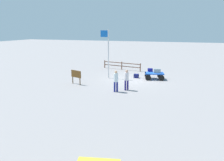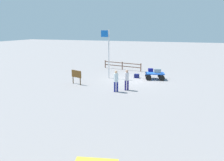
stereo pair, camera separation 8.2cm
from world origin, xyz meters
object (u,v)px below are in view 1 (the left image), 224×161
Objects in this scene: suitcase_tan at (136,76)px; worker_trailing at (116,80)px; worker_lead at (127,79)px; luggage_cart at (154,75)px; signboard at (76,75)px; flagpole at (107,50)px; suitcase_grey at (157,71)px; suitcase_olive at (150,70)px.

worker_trailing is at bearing 85.42° from suitcase_tan.
worker_lead is at bearing 92.90° from suitcase_tan.
luggage_cart is 1.63× the size of signboard.
flagpole is at bearing 20.38° from suitcase_tan.
flagpole is 3.81× the size of signboard.
worker_trailing reaches higher than worker_lead.
flagpole reaches higher than worker_trailing.
suitcase_grey reaches higher than suitcase_olive.
worker_lead is at bearing 128.93° from flagpole.
suitcase_grey is 0.85m from suitcase_olive.
suitcase_olive is 1.45m from suitcase_tan.
suitcase_olive is at bearing -31.76° from suitcase_grey.
suitcase_olive reaches higher than suitcase_tan.
signboard is (6.07, 4.04, 0.37)m from luggage_cart.
flagpole is at bearing 11.43° from luggage_cart.
luggage_cart is 4.69m from worker_lead.
suitcase_grey is 0.42× the size of worker_lead.
luggage_cart is 1.75m from suitcase_tan.
suitcase_olive is at bearing -106.63° from worker_trailing.
luggage_cart is 4.30× the size of suitcase_tan.
luggage_cart is 3.68× the size of suitcase_olive.
suitcase_olive is at bearing -160.33° from flagpole.
flagpole reaches higher than suitcase_olive.
luggage_cart is at bearing 132.58° from suitcase_olive.
suitcase_olive is 4.57m from flagpole.
suitcase_olive is 0.44× the size of signboard.
luggage_cart is at bearing -168.57° from flagpole.
worker_trailing is at bearing 65.13° from suitcase_grey.
suitcase_tan is 0.28× the size of worker_lead.
worker_lead reaches higher than suitcase_tan.
worker_lead is 0.95m from worker_trailing.
flagpole reaches higher than suitcase_grey.
suitcase_tan is at bearing -94.58° from worker_trailing.
luggage_cart is 1.22× the size of worker_lead.
suitcase_tan is (1.98, -0.03, -0.63)m from suitcase_grey.
signboard reaches higher than suitcase_olive.
worker_lead is 4.90m from flagpole.
worker_lead is at bearing 71.24° from luggage_cart.
suitcase_grey is 5.70m from worker_trailing.
worker_trailing is (0.42, 5.20, 0.76)m from suitcase_tan.
suitcase_tan is 0.10× the size of flagpole.
worker_trailing is 1.36× the size of signboard.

